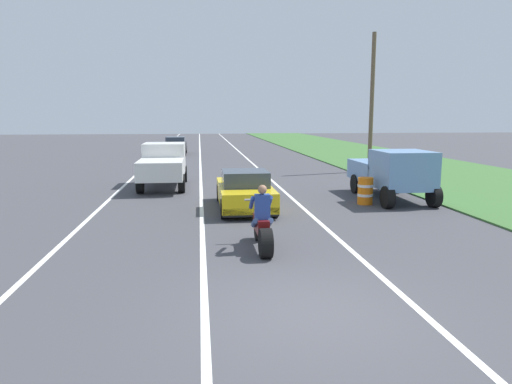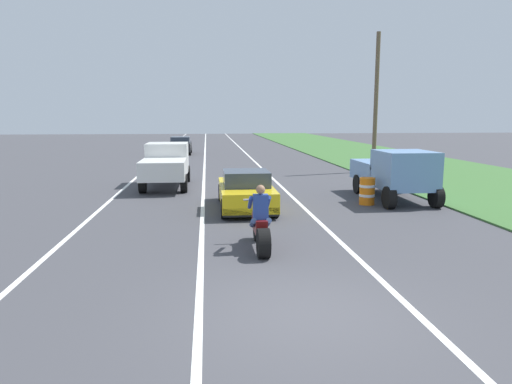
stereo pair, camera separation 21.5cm
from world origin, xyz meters
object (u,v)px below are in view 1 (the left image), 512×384
at_px(motorcycle_with_rider, 262,227).
at_px(pickup_truck_right_shoulder_light_blue, 392,171).
at_px(sports_car_yellow, 245,191).
at_px(construction_barrel_nearest, 365,191).
at_px(pickup_truck_left_lane_white, 163,163).
at_px(distant_car_far_ahead, 176,145).

bearing_deg(motorcycle_with_rider, pickup_truck_right_shoulder_light_blue, 46.84).
bearing_deg(motorcycle_with_rider, sports_car_yellow, 89.13).
xyz_separation_m(sports_car_yellow, pickup_truck_right_shoulder_light_blue, (5.91, 1.17, 0.48)).
bearing_deg(construction_barrel_nearest, pickup_truck_left_lane_white, 146.63).
bearing_deg(construction_barrel_nearest, sports_car_yellow, -175.98).
height_order(pickup_truck_left_lane_white, construction_barrel_nearest, pickup_truck_left_lane_white).
bearing_deg(motorcycle_with_rider, construction_barrel_nearest, 50.17).
bearing_deg(construction_barrel_nearest, motorcycle_with_rider, -129.83).
bearing_deg(motorcycle_with_rider, pickup_truck_left_lane_white, 106.44).
bearing_deg(construction_barrel_nearest, distant_car_far_ahead, 108.66).
xyz_separation_m(motorcycle_with_rider, pickup_truck_right_shoulder_light_blue, (5.99, 6.38, 0.51)).
bearing_deg(pickup_truck_left_lane_white, construction_barrel_nearest, -33.37).
xyz_separation_m(motorcycle_with_rider, sports_car_yellow, (0.08, 5.21, 0.04)).
relative_size(sports_car_yellow, pickup_truck_left_lane_white, 0.90).
height_order(motorcycle_with_rider, construction_barrel_nearest, motorcycle_with_rider).
distance_m(pickup_truck_right_shoulder_light_blue, distant_car_far_ahead, 25.01).
relative_size(pickup_truck_left_lane_white, distant_car_far_ahead, 1.20).
bearing_deg(distant_car_far_ahead, sports_car_yellow, -81.64).
bearing_deg(construction_barrel_nearest, pickup_truck_right_shoulder_light_blue, 31.83).
height_order(sports_car_yellow, pickup_truck_right_shoulder_light_blue, pickup_truck_right_shoulder_light_blue).
bearing_deg(pickup_truck_left_lane_white, sports_car_yellow, -59.33).
distance_m(pickup_truck_left_lane_white, distant_car_far_ahead, 18.90).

